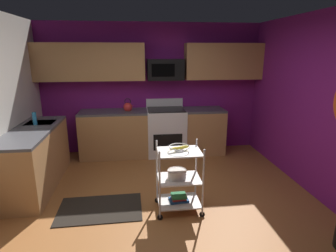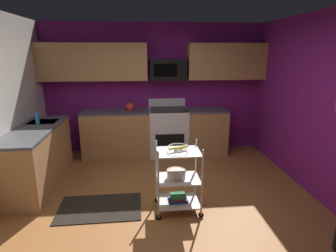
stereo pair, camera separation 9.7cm
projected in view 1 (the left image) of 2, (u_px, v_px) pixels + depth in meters
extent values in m
cube|color=#995B2D|center=(165.00, 211.00, 3.72)|extent=(4.40, 4.80, 0.04)
cube|color=#751970|center=(152.00, 89.00, 5.71)|extent=(4.52, 0.06, 2.60)
cube|color=#751970|center=(333.00, 110.00, 3.63)|extent=(0.06, 4.80, 2.60)
cube|color=#B27F4C|center=(153.00, 133.00, 5.61)|extent=(2.87, 0.60, 0.88)
cube|color=#4C4C51|center=(153.00, 111.00, 5.49)|extent=(2.87, 0.60, 0.04)
cube|color=#B27F4C|center=(35.00, 160.00, 4.26)|extent=(0.60, 1.78, 0.88)
cube|color=#4C4C51|center=(31.00, 131.00, 4.14)|extent=(0.60, 1.78, 0.04)
cube|color=#B7BABC|center=(41.00, 127.00, 4.57)|extent=(0.44, 0.36, 0.16)
cube|color=white|center=(166.00, 132.00, 5.64)|extent=(0.76, 0.64, 0.92)
cube|color=black|center=(168.00, 142.00, 5.36)|extent=(0.56, 0.01, 0.32)
cube|color=white|center=(164.00, 103.00, 5.77)|extent=(0.76, 0.06, 0.18)
cube|color=black|center=(166.00, 109.00, 5.52)|extent=(0.72, 0.60, 0.02)
cube|color=#B27F4C|center=(90.00, 62.00, 5.24)|extent=(2.06, 0.33, 0.70)
cube|color=#B27F4C|center=(223.00, 61.00, 5.54)|extent=(1.54, 0.33, 0.70)
cube|color=black|center=(165.00, 70.00, 5.42)|extent=(0.70, 0.38, 0.40)
cube|color=black|center=(163.00, 70.00, 5.23)|extent=(0.44, 0.01, 0.24)
cylinder|color=silver|center=(160.00, 185.00, 3.36)|extent=(0.02, 0.02, 0.88)
cylinder|color=black|center=(160.00, 217.00, 3.48)|extent=(0.07, 0.02, 0.07)
cylinder|color=silver|center=(203.00, 183.00, 3.43)|extent=(0.02, 0.02, 0.88)
cylinder|color=black|center=(202.00, 214.00, 3.54)|extent=(0.07, 0.02, 0.07)
cylinder|color=silver|center=(157.00, 171.00, 3.76)|extent=(0.02, 0.02, 0.88)
cylinder|color=black|center=(157.00, 200.00, 3.87)|extent=(0.07, 0.02, 0.07)
cylinder|color=silver|center=(196.00, 169.00, 3.82)|extent=(0.02, 0.02, 0.88)
cylinder|color=black|center=(195.00, 198.00, 3.94)|extent=(0.07, 0.02, 0.07)
cube|color=silver|center=(179.00, 201.00, 3.69)|extent=(0.54, 0.42, 0.02)
cube|color=silver|center=(179.00, 179.00, 3.60)|extent=(0.54, 0.42, 0.02)
cube|color=silver|center=(179.00, 152.00, 3.50)|extent=(0.54, 0.42, 0.02)
torus|color=silver|center=(179.00, 147.00, 3.48)|extent=(0.27, 0.27, 0.01)
cylinder|color=silver|center=(179.00, 150.00, 3.50)|extent=(0.12, 0.12, 0.02)
ellipsoid|color=yellow|center=(183.00, 147.00, 3.51)|extent=(0.17, 0.09, 0.04)
ellipsoid|color=yellow|center=(176.00, 148.00, 3.47)|extent=(0.17, 0.09, 0.04)
cylinder|color=silver|center=(177.00, 174.00, 3.58)|extent=(0.24, 0.24, 0.11)
torus|color=silver|center=(177.00, 170.00, 3.57)|extent=(0.25, 0.25, 0.01)
cube|color=#1E4C8C|center=(179.00, 200.00, 3.68)|extent=(0.26, 0.19, 0.03)
cube|color=#B22626|center=(179.00, 198.00, 3.67)|extent=(0.19, 0.15, 0.03)
cube|color=#26723F|center=(179.00, 196.00, 3.66)|extent=(0.20, 0.17, 0.04)
sphere|color=red|center=(128.00, 107.00, 5.41)|extent=(0.18, 0.18, 0.18)
sphere|color=black|center=(128.00, 103.00, 5.39)|extent=(0.03, 0.03, 0.03)
cone|color=red|center=(132.00, 106.00, 5.42)|extent=(0.09, 0.04, 0.06)
torus|color=black|center=(128.00, 101.00, 5.38)|extent=(0.12, 0.01, 0.12)
cylinder|color=#2D8CBF|center=(35.00, 118.00, 4.39)|extent=(0.06, 0.06, 0.20)
cube|color=black|center=(100.00, 209.00, 3.72)|extent=(1.11, 0.72, 0.01)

